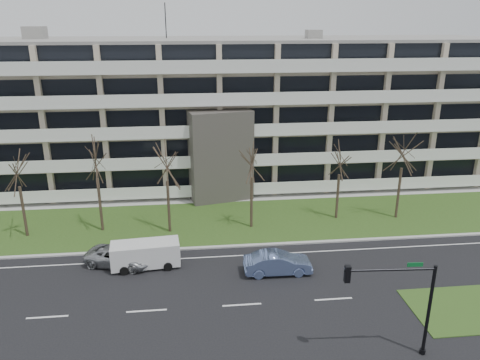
{
  "coord_description": "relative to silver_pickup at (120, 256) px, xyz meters",
  "views": [
    {
      "loc": [
        -2.87,
        -25.36,
        17.35
      ],
      "look_at": [
        0.96,
        10.0,
        4.94
      ],
      "focal_mm": 35.0,
      "sensor_mm": 36.0,
      "label": 1
    }
  ],
  "objects": [
    {
      "name": "apartment_building",
      "position": [
        8.36,
        19.27,
        6.91
      ],
      "size": [
        60.5,
        15.1,
        18.75
      ],
      "color": "#BDAA93",
      "rests_on": "ground"
    },
    {
      "name": "grass_verge",
      "position": [
        8.36,
        6.95,
        -0.67
      ],
      "size": [
        90.0,
        10.0,
        0.06
      ],
      "primitive_type": "cube",
      "color": "#2A4918",
      "rests_on": "ground"
    },
    {
      "name": "tree_6",
      "position": [
        23.9,
        6.08,
        5.94
      ],
      "size": [
        4.27,
        4.27,
        8.54
      ],
      "color": "#382B21",
      "rests_on": "ground"
    },
    {
      "name": "tree_1",
      "position": [
        -8.41,
        5.76,
        5.42
      ],
      "size": [
        3.94,
        3.94,
        7.87
      ],
      "color": "#382B21",
      "rests_on": "ground"
    },
    {
      "name": "curb",
      "position": [
        8.36,
        1.95,
        -0.64
      ],
      "size": [
        90.0,
        0.35,
        0.12
      ],
      "primitive_type": "cube",
      "color": "#B2B2AD",
      "rests_on": "ground"
    },
    {
      "name": "white_van",
      "position": [
        1.97,
        -0.43,
        0.44
      ],
      "size": [
        5.06,
        2.36,
        1.91
      ],
      "rotation": [
        0.0,
        0.0,
        0.09
      ],
      "color": "silver",
      "rests_on": "ground"
    },
    {
      "name": "tree_3",
      "position": [
        3.44,
        5.34,
        5.67
      ],
      "size": [
        4.1,
        4.1,
        8.19
      ],
      "color": "#382B21",
      "rests_on": "ground"
    },
    {
      "name": "silver_pickup",
      "position": [
        0.0,
        0.0,
        0.0
      ],
      "size": [
        5.52,
        3.78,
        1.4
      ],
      "primitive_type": "imported",
      "rotation": [
        0.0,
        0.0,
        1.25
      ],
      "color": "#A4A7AB",
      "rests_on": "ground"
    },
    {
      "name": "sidewalk",
      "position": [
        8.36,
        12.45,
        -0.66
      ],
      "size": [
        90.0,
        2.0,
        0.08
      ],
      "primitive_type": "cube",
      "color": "#B2B2AD",
      "rests_on": "ground"
    },
    {
      "name": "lane_edge_line",
      "position": [
        8.36,
        0.45,
        -0.7
      ],
      "size": [
        90.0,
        0.12,
        0.01
      ],
      "primitive_type": "cube",
      "color": "white",
      "rests_on": "ground"
    },
    {
      "name": "traffic_signal",
      "position": [
        16.07,
        -11.54,
        2.94
      ],
      "size": [
        4.85,
        0.61,
        5.62
      ],
      "rotation": [
        0.0,
        0.0,
        -0.06
      ],
      "color": "black",
      "rests_on": "ground"
    },
    {
      "name": "tree_4",
      "position": [
        10.49,
        5.51,
        5.7
      ],
      "size": [
        4.11,
        4.11,
        8.22
      ],
      "color": "#382B21",
      "rests_on": "ground"
    },
    {
      "name": "tree_2",
      "position": [
        -2.31,
        6.18,
        5.86
      ],
      "size": [
        4.22,
        4.22,
        8.43
      ],
      "color": "#382B21",
      "rests_on": "ground"
    },
    {
      "name": "ground",
      "position": [
        8.36,
        -6.05,
        -0.7
      ],
      "size": [
        160.0,
        160.0,
        0.0
      ],
      "primitive_type": "plane",
      "color": "black",
      "rests_on": "ground"
    },
    {
      "name": "blue_sedan",
      "position": [
        11.34,
        -2.39,
        0.09
      ],
      "size": [
        4.84,
        1.73,
        1.59
      ],
      "primitive_type": "imported",
      "rotation": [
        0.0,
        0.0,
        1.56
      ],
      "color": "#6A80B8",
      "rests_on": "ground"
    },
    {
      "name": "grass_median",
      "position": [
        22.36,
        -8.05,
        -0.67
      ],
      "size": [
        7.0,
        5.0,
        0.06
      ],
      "primitive_type": "cube",
      "color": "#2A4918",
      "rests_on": "ground"
    },
    {
      "name": "tree_5",
      "position": [
        18.44,
        6.58,
        5.13
      ],
      "size": [
        3.75,
        3.75,
        7.5
      ],
      "color": "#382B21",
      "rests_on": "ground"
    }
  ]
}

